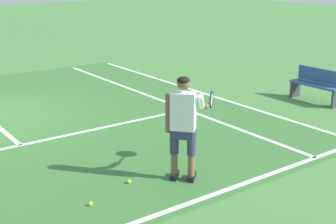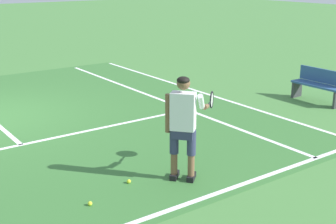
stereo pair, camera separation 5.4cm
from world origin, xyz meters
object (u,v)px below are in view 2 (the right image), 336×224
tennis_player (184,121)px  tennis_ball_near_feet (90,204)px  courtside_bench (319,85)px  tennis_ball_by_baseline (129,181)px

tennis_player → tennis_ball_near_feet: bearing=177.5°
tennis_player → tennis_ball_near_feet: size_ratio=25.95×
tennis_ball_near_feet → courtside_bench: bearing=12.5°
tennis_player → tennis_ball_by_baseline: 1.30m
tennis_ball_by_baseline → courtside_bench: size_ratio=0.05×
tennis_player → tennis_ball_near_feet: tennis_player is taller
tennis_player → courtside_bench: 5.95m
tennis_ball_near_feet → tennis_ball_by_baseline: same height
tennis_ball_by_baseline → tennis_ball_near_feet: bearing=-159.8°
courtside_bench → tennis_ball_near_feet: bearing=-167.5°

